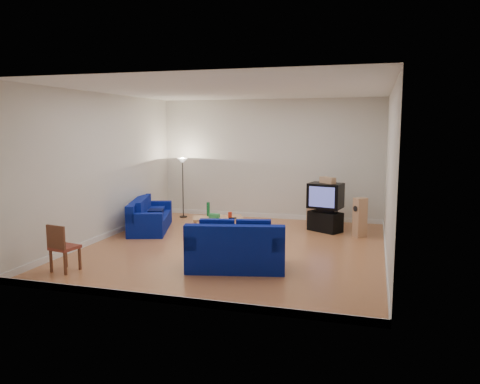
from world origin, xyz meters
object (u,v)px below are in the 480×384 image
(coffee_table, at_px, (218,219))
(television, at_px, (325,195))
(sofa_loveseat, at_px, (236,251))
(tv_stand, at_px, (325,222))
(sofa_three_seat, at_px, (148,219))

(coffee_table, distance_m, television, 2.61)
(television, bearing_deg, sofa_loveseat, -96.75)
(coffee_table, relative_size, tv_stand, 1.65)
(sofa_three_seat, distance_m, television, 4.28)
(sofa_three_seat, xyz_separation_m, coffee_table, (1.78, -0.01, 0.09))
(coffee_table, distance_m, tv_stand, 2.57)
(sofa_three_seat, xyz_separation_m, tv_stand, (4.11, 1.05, -0.04))
(television, bearing_deg, sofa_three_seat, -153.37)
(sofa_loveseat, bearing_deg, sofa_three_seat, 127.92)
(sofa_three_seat, height_order, television, television)
(sofa_loveseat, distance_m, coffee_table, 2.64)
(coffee_table, xyz_separation_m, television, (2.33, 1.08, 0.50))
(coffee_table, xyz_separation_m, tv_stand, (2.34, 1.06, -0.13))
(coffee_table, bearing_deg, television, 24.79)
(tv_stand, bearing_deg, television, 151.41)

